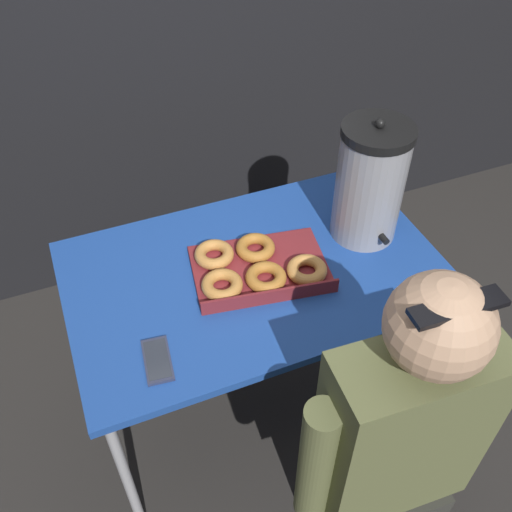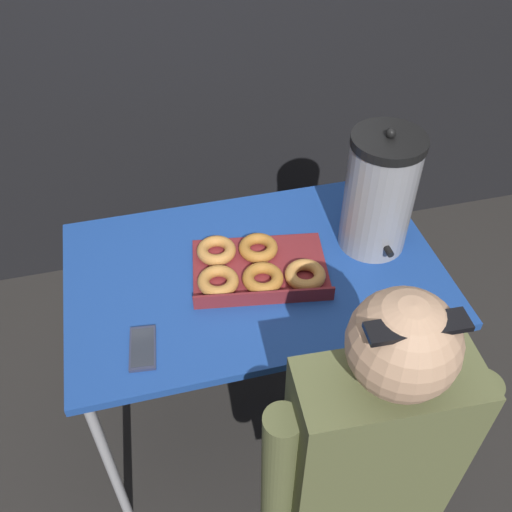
{
  "view_description": "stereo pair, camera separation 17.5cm",
  "coord_description": "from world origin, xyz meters",
  "px_view_note": "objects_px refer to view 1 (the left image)",
  "views": [
    {
      "loc": [
        -0.47,
        -1.17,
        2.06
      ],
      "look_at": [
        0.0,
        0.0,
        0.84
      ],
      "focal_mm": 40.0,
      "sensor_mm": 36.0,
      "label": 1
    },
    {
      "loc": [
        -0.3,
        -1.22,
        2.06
      ],
      "look_at": [
        0.0,
        0.0,
        0.84
      ],
      "focal_mm": 40.0,
      "sensor_mm": 36.0,
      "label": 2
    }
  ],
  "objects_px": {
    "donut_box": "(256,268)",
    "coffee_urn": "(370,183)",
    "cell_phone": "(157,360)",
    "person_seated": "(393,457)"
  },
  "relations": [
    {
      "from": "donut_box",
      "to": "cell_phone",
      "type": "relative_size",
      "value": 2.93
    },
    {
      "from": "donut_box",
      "to": "cell_phone",
      "type": "bearing_deg",
      "value": -141.84
    },
    {
      "from": "donut_box",
      "to": "person_seated",
      "type": "xyz_separation_m",
      "value": [
        0.14,
        -0.63,
        -0.17
      ]
    },
    {
      "from": "donut_box",
      "to": "person_seated",
      "type": "relative_size",
      "value": 0.35
    },
    {
      "from": "coffee_urn",
      "to": "person_seated",
      "type": "xyz_separation_m",
      "value": [
        -0.27,
        -0.68,
        -0.35
      ]
    },
    {
      "from": "donut_box",
      "to": "coffee_urn",
      "type": "distance_m",
      "value": 0.45
    },
    {
      "from": "cell_phone",
      "to": "donut_box",
      "type": "bearing_deg",
      "value": 35.74
    },
    {
      "from": "donut_box",
      "to": "person_seated",
      "type": "bearing_deg",
      "value": -69.0
    },
    {
      "from": "donut_box",
      "to": "cell_phone",
      "type": "xyz_separation_m",
      "value": [
        -0.37,
        -0.21,
        -0.02
      ]
    },
    {
      "from": "donut_box",
      "to": "cell_phone",
      "type": "distance_m",
      "value": 0.43
    }
  ]
}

